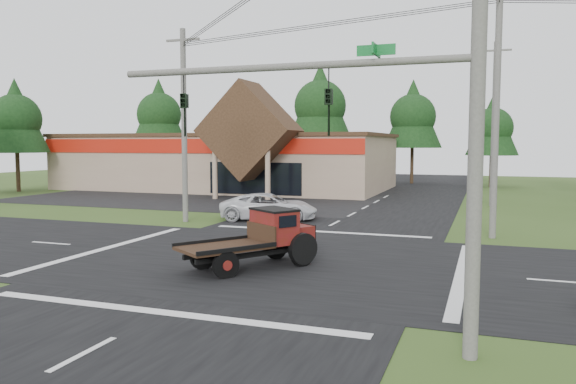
% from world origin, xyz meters
% --- Properties ---
extents(ground, '(120.00, 120.00, 0.00)m').
position_xyz_m(ground, '(0.00, 0.00, 0.00)').
color(ground, '#314819').
rests_on(ground, ground).
extents(road_ns, '(12.00, 120.00, 0.02)m').
position_xyz_m(road_ns, '(0.00, 0.00, 0.01)').
color(road_ns, black).
rests_on(road_ns, ground).
extents(road_ew, '(120.00, 12.00, 0.02)m').
position_xyz_m(road_ew, '(0.00, 0.00, 0.01)').
color(road_ew, black).
rests_on(road_ew, ground).
extents(parking_apron, '(28.00, 14.00, 0.02)m').
position_xyz_m(parking_apron, '(-14.00, 19.00, 0.01)').
color(parking_apron, black).
rests_on(parking_apron, ground).
extents(cvs_building, '(30.40, 18.20, 9.19)m').
position_xyz_m(cvs_building, '(-15.70, 29.57, 2.78)').
color(cvs_building, '#9F826B').
rests_on(cvs_building, ground).
extents(traffic_signal_mast, '(8.12, 0.24, 7.00)m').
position_xyz_m(traffic_signal_mast, '(5.82, -7.50, 4.43)').
color(traffic_signal_mast, '#595651').
rests_on(traffic_signal_mast, ground).
extents(utility_pole_nr, '(2.00, 0.30, 11.00)m').
position_xyz_m(utility_pole_nr, '(7.50, -7.50, 5.64)').
color(utility_pole_nr, '#595651').
rests_on(utility_pole_nr, ground).
extents(utility_pole_nw, '(2.00, 0.30, 10.50)m').
position_xyz_m(utility_pole_nw, '(-8.00, 8.00, 5.39)').
color(utility_pole_nw, '#595651').
rests_on(utility_pole_nw, ground).
extents(utility_pole_ne, '(2.00, 0.30, 11.50)m').
position_xyz_m(utility_pole_ne, '(8.00, 8.00, 5.89)').
color(utility_pole_ne, '#595651').
rests_on(utility_pole_ne, ground).
extents(utility_pole_n, '(2.00, 0.30, 11.20)m').
position_xyz_m(utility_pole_n, '(8.00, 22.00, 5.74)').
color(utility_pole_n, '#595651').
rests_on(utility_pole_n, ground).
extents(tree_row_a, '(6.72, 6.72, 12.12)m').
position_xyz_m(tree_row_a, '(-30.00, 40.00, 8.05)').
color(tree_row_a, '#332316').
rests_on(tree_row_a, ground).
extents(tree_row_b, '(5.60, 5.60, 10.10)m').
position_xyz_m(tree_row_b, '(-20.00, 42.00, 6.70)').
color(tree_row_b, '#332316').
rests_on(tree_row_b, ground).
extents(tree_row_c, '(7.28, 7.28, 13.13)m').
position_xyz_m(tree_row_c, '(-10.00, 41.00, 8.72)').
color(tree_row_c, '#332316').
rests_on(tree_row_c, ground).
extents(tree_row_d, '(6.16, 6.16, 11.11)m').
position_xyz_m(tree_row_d, '(0.00, 42.00, 7.38)').
color(tree_row_d, '#332316').
rests_on(tree_row_d, ground).
extents(tree_row_e, '(5.04, 5.04, 9.09)m').
position_xyz_m(tree_row_e, '(8.00, 40.00, 6.03)').
color(tree_row_e, '#332316').
rests_on(tree_row_e, ground).
extents(tree_side_w, '(5.60, 5.60, 10.10)m').
position_xyz_m(tree_side_w, '(-32.00, 20.00, 6.70)').
color(tree_side_w, '#332316').
rests_on(tree_side_w, ground).
extents(antique_flatbed_truck, '(4.38, 5.14, 2.07)m').
position_xyz_m(antique_flatbed_truck, '(0.06, -1.49, 1.03)').
color(antique_flatbed_truck, '#571A0C').
rests_on(antique_flatbed_truck, ground).
extents(white_pickup, '(5.90, 3.77, 1.51)m').
position_xyz_m(white_pickup, '(-3.89, 10.19, 0.76)').
color(white_pickup, silver).
rests_on(white_pickup, ground).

